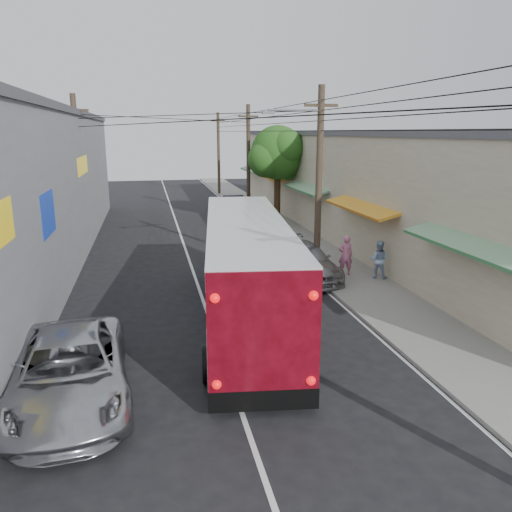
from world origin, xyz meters
The scene contains 12 objects.
ground centered at (0.00, 0.00, 0.00)m, with size 120.00×120.00×0.00m, color black.
sidewalk centered at (6.50, 20.00, 0.06)m, with size 3.00×80.00×0.12m, color slate.
building_right centered at (10.99, 22.00, 3.15)m, with size 7.09×40.00×6.25m.
utility_poles centered at (3.13, 20.33, 4.13)m, with size 11.80×45.28×8.00m.
street_tree centered at (6.87, 26.02, 4.67)m, with size 4.40×4.00×6.60m.
coach_bus centered at (1.21, 8.58, 1.77)m, with size 3.97×12.09×3.43m.
jeepney centered at (-3.80, 4.28, 0.78)m, with size 2.60×5.63×1.57m, color #B7B7BE.
parked_suv centered at (4.60, 13.00, 0.74)m, with size 2.07×5.08×1.47m, color #95969D.
parked_car_mid centered at (4.03, 26.00, 0.73)m, with size 1.72×4.28×1.46m, color #28282D.
parked_car_far centered at (4.60, 30.72, 0.70)m, with size 1.48×4.25×1.40m, color black.
pedestrian_near centered at (6.38, 12.63, 0.99)m, with size 0.63×0.42×1.74m, color #C1668E.
pedestrian_far centered at (7.56, 11.87, 0.93)m, with size 0.79×0.61×1.62m, color #92AED4.
Camera 1 is at (-1.81, -6.95, 6.16)m, focal length 35.00 mm.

